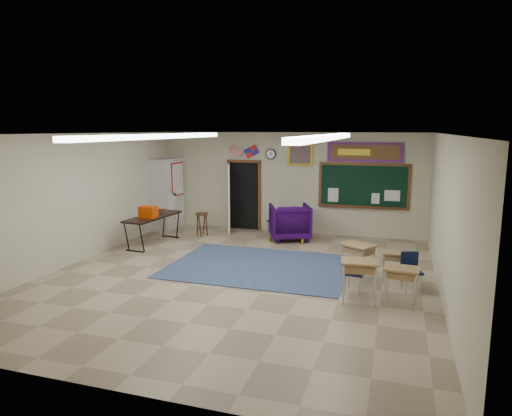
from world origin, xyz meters
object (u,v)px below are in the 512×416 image
(wingback_armchair, at_px, (290,222))
(student_desk_front_left, at_px, (358,260))
(student_desk_front_right, at_px, (395,265))
(wooden_stool, at_px, (202,224))
(folding_table, at_px, (153,229))

(wingback_armchair, relative_size, student_desk_front_left, 1.41)
(wingback_armchair, xyz_separation_m, student_desk_front_right, (2.90, -2.95, -0.14))
(wingback_armchair, distance_m, wooden_stool, 2.58)
(folding_table, distance_m, wooden_stool, 1.57)
(wooden_stool, bearing_deg, wingback_armchair, 7.35)
(wingback_armchair, distance_m, folding_table, 3.78)
(student_desk_front_left, xyz_separation_m, wooden_stool, (-4.71, 2.66, -0.07))
(student_desk_front_right, height_order, folding_table, folding_table)
(student_desk_front_right, distance_m, folding_table, 6.42)
(student_desk_front_left, height_order, student_desk_front_right, student_desk_front_left)
(student_desk_front_left, relative_size, wooden_stool, 1.16)
(student_desk_front_left, distance_m, folding_table, 5.71)
(folding_table, bearing_deg, wingback_armchair, 30.73)
(student_desk_front_left, bearing_deg, wooden_stool, -177.74)
(student_desk_front_left, bearing_deg, wingback_armchair, 157.47)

